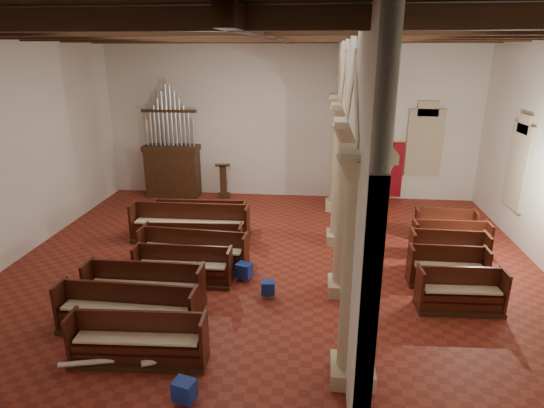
{
  "coord_description": "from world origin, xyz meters",
  "views": [
    {
      "loc": [
        1.08,
        -11.15,
        5.43
      ],
      "look_at": [
        -0.11,
        0.5,
        1.47
      ],
      "focal_mm": 30.0,
      "sensor_mm": 36.0,
      "label": 1
    }
  ],
  "objects_px": {
    "nave_pew_0": "(139,347)",
    "aisle_pew_0": "(460,297)",
    "processional_banner": "(379,183)",
    "lectern": "(223,183)",
    "pipe_organ": "(172,162)"
  },
  "relations": [
    {
      "from": "nave_pew_0",
      "to": "pipe_organ",
      "type": "bearing_deg",
      "value": 100.89
    },
    {
      "from": "pipe_organ",
      "to": "nave_pew_0",
      "type": "distance_m",
      "value": 10.28
    },
    {
      "from": "pipe_organ",
      "to": "lectern",
      "type": "xyz_separation_m",
      "value": [
        1.97,
        -0.01,
        -0.79
      ]
    },
    {
      "from": "processional_banner",
      "to": "lectern",
      "type": "bearing_deg",
      "value": 163.54
    },
    {
      "from": "lectern",
      "to": "aisle_pew_0",
      "type": "relative_size",
      "value": 0.75
    },
    {
      "from": "processional_banner",
      "to": "nave_pew_0",
      "type": "height_order",
      "value": "processional_banner"
    },
    {
      "from": "lectern",
      "to": "aisle_pew_0",
      "type": "height_order",
      "value": "lectern"
    },
    {
      "from": "pipe_organ",
      "to": "aisle_pew_0",
      "type": "height_order",
      "value": "pipe_organ"
    },
    {
      "from": "lectern",
      "to": "pipe_organ",
      "type": "bearing_deg",
      "value": 169.17
    },
    {
      "from": "nave_pew_0",
      "to": "lectern",
      "type": "bearing_deg",
      "value": 89.79
    },
    {
      "from": "nave_pew_0",
      "to": "aisle_pew_0",
      "type": "bearing_deg",
      "value": 17.87
    },
    {
      "from": "nave_pew_0",
      "to": "aisle_pew_0",
      "type": "xyz_separation_m",
      "value": [
        6.33,
        2.41,
        0.01
      ]
    },
    {
      "from": "lectern",
      "to": "nave_pew_0",
      "type": "distance_m",
      "value": 9.94
    },
    {
      "from": "pipe_organ",
      "to": "nave_pew_0",
      "type": "xyz_separation_m",
      "value": [
        2.45,
        -9.93,
        -1.05
      ]
    },
    {
      "from": "processional_banner",
      "to": "nave_pew_0",
      "type": "bearing_deg",
      "value": -134.86
    }
  ]
}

